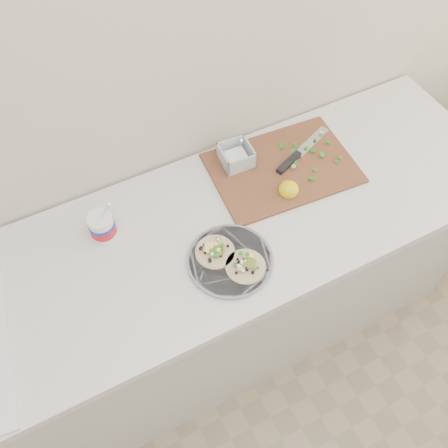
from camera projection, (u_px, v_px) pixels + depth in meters
name	position (u px, v px, depth m)	size (l,w,h in m)	color
counter	(178.00, 305.00, 1.97)	(2.44, 0.66, 0.90)	beige
taco_plate	(230.00, 259.00, 1.55)	(0.27, 0.27, 0.04)	slate
tub	(103.00, 225.00, 1.56)	(0.08, 0.08, 0.19)	white
cutboard	(278.00, 164.00, 1.77)	(0.52, 0.38, 0.08)	brown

